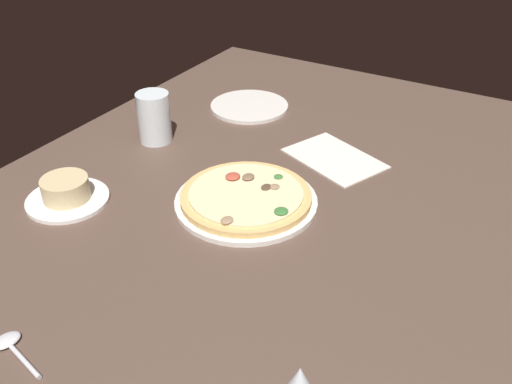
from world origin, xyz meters
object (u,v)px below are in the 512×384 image
Objects in this scene: water_glass at (154,120)px; paper_menu at (334,158)px; pizza_main at (246,198)px; spoon at (11,346)px; ramekin_on_saucer at (66,193)px; side_plate at (249,106)px.

paper_menu is at bearing -72.05° from water_glass.
water_glass reaches higher than pizza_main.
water_glass is (11.93, 31.11, 3.87)cm from pizza_main.
pizza_main is 47.73cm from spoon.
paper_menu is at bearing -16.85° from pizza_main.
ramekin_on_saucer is 1.47× the size of spoon.
ramekin_on_saucer is 55.26cm from paper_menu.
side_plate is (25.87, -9.16, -4.65)cm from water_glass.
spoon is (-30.28, -20.38, -1.52)cm from ramekin_on_saucer.
ramekin_on_saucer reaches higher than pizza_main.
paper_menu is at bearing -42.18° from ramekin_on_saucer.
spoon is at bearing -170.70° from paper_menu.
pizza_main is 2.38× the size of water_glass.
side_plate reaches higher than paper_menu.
ramekin_on_saucer is (-16.52, 29.69, 0.75)cm from pizza_main.
side_plate is at bearing 8.50° from spoon.
paper_menu is (40.93, -37.08, -1.83)cm from ramekin_on_saucer.
water_glass reaches higher than spoon.
side_plate is (54.32, -7.74, -1.53)cm from ramekin_on_saucer.
water_glass reaches higher than ramekin_on_saucer.
water_glass reaches higher than paper_menu.
pizza_main reaches higher than paper_menu.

